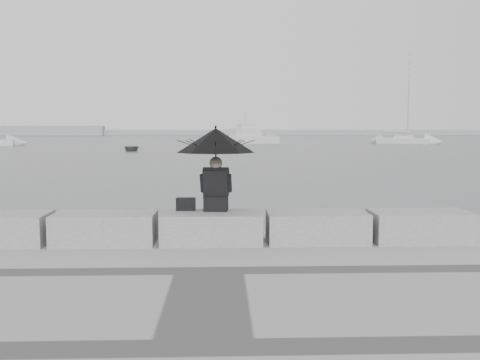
{
  "coord_description": "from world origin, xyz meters",
  "views": [
    {
      "loc": [
        0.17,
        -8.92,
        2.36
      ],
      "look_at": [
        0.57,
        3.0,
        1.18
      ],
      "focal_mm": 40.0,
      "sensor_mm": 36.0,
      "label": 1
    }
  ],
  "objects_px": {
    "motor_cruiser": "(250,138)",
    "sailboat_right": "(404,140)",
    "seated_person": "(216,148)",
    "dinghy": "(131,148)"
  },
  "relations": [
    {
      "from": "motor_cruiser",
      "to": "sailboat_right",
      "type": "bearing_deg",
      "value": -27.6
    },
    {
      "from": "sailboat_right",
      "to": "motor_cruiser",
      "type": "relative_size",
      "value": 1.5
    },
    {
      "from": "seated_person",
      "to": "sailboat_right",
      "type": "relative_size",
      "value": 0.11
    },
    {
      "from": "seated_person",
      "to": "dinghy",
      "type": "height_order",
      "value": "seated_person"
    },
    {
      "from": "seated_person",
      "to": "motor_cruiser",
      "type": "distance_m",
      "value": 68.12
    },
    {
      "from": "motor_cruiser",
      "to": "dinghy",
      "type": "distance_m",
      "value": 25.82
    },
    {
      "from": "sailboat_right",
      "to": "dinghy",
      "type": "height_order",
      "value": "sailboat_right"
    },
    {
      "from": "seated_person",
      "to": "sailboat_right",
      "type": "xyz_separation_m",
      "value": [
        26.36,
        67.64,
        -1.5
      ]
    },
    {
      "from": "sailboat_right",
      "to": "dinghy",
      "type": "relative_size",
      "value": 3.81
    },
    {
      "from": "dinghy",
      "to": "sailboat_right",
      "type": "bearing_deg",
      "value": 22.24
    }
  ]
}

